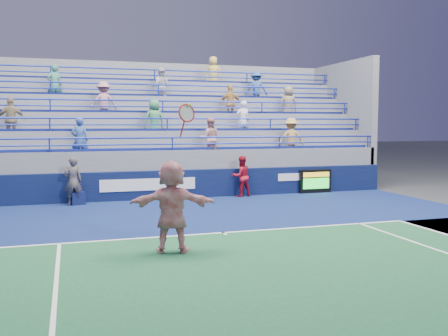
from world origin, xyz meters
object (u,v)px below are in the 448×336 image
object	(u,v)px
judge_chair	(77,197)
ball_girl	(241,176)
serve_speed_board	(315,181)
line_judge	(73,181)
tennis_player	(172,206)

from	to	relation	value
judge_chair	ball_girl	bearing A→B (deg)	1.28
serve_speed_board	judge_chair	size ratio (longest dim) A/B	1.71
judge_chair	line_judge	xyz separation A→B (m)	(-0.12, -0.14, 0.60)
serve_speed_board	line_judge	distance (m)	9.69
tennis_player	line_judge	size ratio (longest dim) A/B	1.93
serve_speed_board	ball_girl	size ratio (longest dim) A/B	0.87
ball_girl	serve_speed_board	bearing A→B (deg)	172.97
serve_speed_board	line_judge	size ratio (longest dim) A/B	0.82
judge_chair	ball_girl	xyz separation A→B (m)	(6.25, 0.14, 0.54)
judge_chair	ball_girl	distance (m)	6.28
judge_chair	tennis_player	distance (m)	7.85
serve_speed_board	tennis_player	bearing A→B (deg)	-134.36
serve_speed_board	ball_girl	bearing A→B (deg)	-178.67
serve_speed_board	tennis_player	world-z (taller)	tennis_player
tennis_player	line_judge	xyz separation A→B (m)	(-2.06, 7.43, -0.18)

